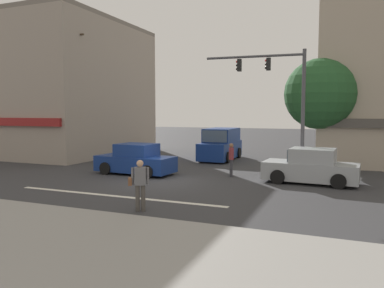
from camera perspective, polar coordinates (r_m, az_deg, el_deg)
ground_plane at (r=17.66m, az=-5.30°, el=-5.59°), size 120.00×120.00×0.00m
lane_marking_stripe at (r=14.71m, az=-11.64°, el=-7.77°), size 9.00×0.24×0.01m
sidewalk_curb at (r=11.03m, az=-26.54°, el=-12.03°), size 40.00×5.00×0.16m
building_left_block at (r=31.52m, az=-19.77°, el=7.79°), size 11.21×11.70×9.96m
street_tree at (r=22.93m, az=18.92°, el=7.18°), size 4.07×4.07×6.28m
utility_pole_near_left at (r=24.96m, az=-17.27°, el=7.29°), size 1.40×0.22×8.41m
utility_pole_far_right at (r=25.30m, az=21.84°, el=5.89°), size 1.40×0.22×7.33m
traffic_light_mast at (r=18.90m, az=13.65°, el=7.69°), size 4.88×0.51×6.20m
sedan_waiting_far at (r=17.70m, az=17.63°, el=-3.44°), size 4.20×2.09×1.58m
sedan_approaching_near at (r=19.62m, az=-8.59°, el=-2.48°), size 4.20×2.08×1.58m
van_parked_curbside at (r=25.41m, az=4.41°, el=-0.12°), size 2.09×4.62×2.11m
pedestrian_foreground_with_bag at (r=12.18m, az=-8.01°, el=-5.78°), size 0.68×0.45×1.67m
pedestrian_mid_crossing at (r=18.66m, az=6.00°, el=-2.09°), size 0.33×0.54×1.67m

